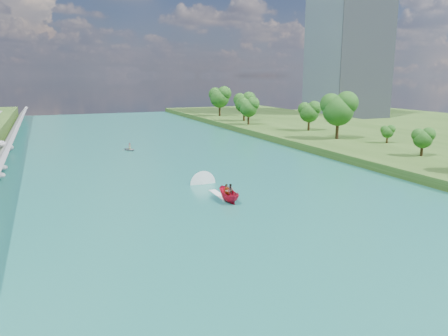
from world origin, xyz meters
name	(u,v)px	position (x,y,z in m)	size (l,w,h in m)	color
ground	(261,227)	(0.00, 0.00, 0.00)	(260.00, 260.00, 0.00)	#2D5119
river_water	(196,182)	(0.00, 20.00, 0.05)	(55.00, 240.00, 0.10)	#185D52
office_tower	(349,31)	(82.50, 95.00, 30.00)	(22.00, 22.00, 60.00)	gray
trees_east	(336,116)	(36.79, 38.27, 6.49)	(16.12, 144.43, 11.46)	#1C4712
motorboat	(224,192)	(0.42, 10.57, 0.81)	(3.60, 18.95, 2.18)	#B70E27
raft	(130,149)	(-3.74, 49.21, 0.44)	(3.05, 3.51, 1.47)	gray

